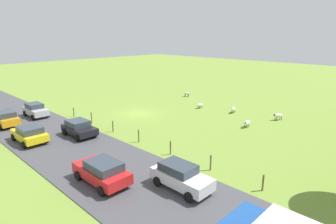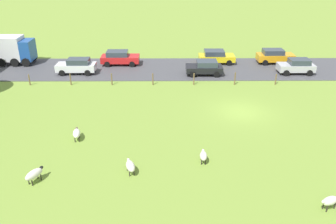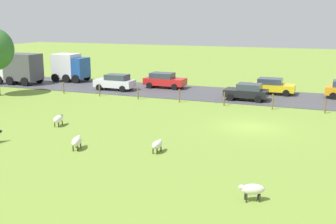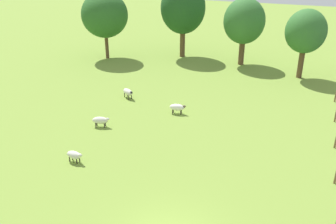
{
  "view_description": "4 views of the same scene",
  "coord_description": "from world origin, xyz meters",
  "px_view_note": "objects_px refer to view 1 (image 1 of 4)",
  "views": [
    {
      "loc": [
        22.21,
        26.69,
        9.67
      ],
      "look_at": [
        0.16,
        5.32,
        1.25
      ],
      "focal_mm": 30.21,
      "sensor_mm": 36.0,
      "label": 1
    },
    {
      "loc": [
        -26.16,
        6.3,
        12.32
      ],
      "look_at": [
        -3.09,
        6.13,
        1.45
      ],
      "focal_mm": 37.17,
      "sensor_mm": 36.0,
      "label": 2
    },
    {
      "loc": [
        -28.18,
        -4.74,
        7.41
      ],
      "look_at": [
        -2.03,
        5.39,
        1.07
      ],
      "focal_mm": 44.75,
      "sensor_mm": 36.0,
      "label": 3
    },
    {
      "loc": [
        4.45,
        -10.31,
        11.17
      ],
      "look_at": [
        -4.15,
        9.84,
        1.34
      ],
      "focal_mm": 38.21,
      "sensor_mm": 36.0,
      "label": 4
    }
  ],
  "objects_px": {
    "sheep_3": "(187,94)",
    "sheep_4": "(247,123)",
    "sheep_2": "(233,109)",
    "car_4": "(181,176)",
    "car_2": "(102,171)",
    "car_3": "(35,110)",
    "car_5": "(79,128)",
    "sheep_1": "(200,105)",
    "car_6": "(29,134)",
    "sheep_0": "(278,116)",
    "car_0": "(5,118)"
  },
  "relations": [
    {
      "from": "car_3",
      "to": "car_5",
      "type": "distance_m",
      "value": 9.93
    },
    {
      "from": "car_0",
      "to": "sheep_3",
      "type": "bearing_deg",
      "value": 170.25
    },
    {
      "from": "car_2",
      "to": "car_3",
      "type": "distance_m",
      "value": 19.73
    },
    {
      "from": "car_6",
      "to": "car_5",
      "type": "bearing_deg",
      "value": 156.9
    },
    {
      "from": "car_4",
      "to": "car_2",
      "type": "bearing_deg",
      "value": -53.44
    },
    {
      "from": "sheep_2",
      "to": "car_3",
      "type": "xyz_separation_m",
      "value": [
        18.32,
        -16.26,
        0.4
      ]
    },
    {
      "from": "car_3",
      "to": "car_5",
      "type": "height_order",
      "value": "car_3"
    },
    {
      "from": "car_2",
      "to": "car_3",
      "type": "xyz_separation_m",
      "value": [
        -3.32,
        -19.45,
        -0.01
      ]
    },
    {
      "from": "sheep_4",
      "to": "car_2",
      "type": "height_order",
      "value": "car_2"
    },
    {
      "from": "sheep_1",
      "to": "car_3",
      "type": "xyz_separation_m",
      "value": [
        17.18,
        -11.74,
        0.42
      ]
    },
    {
      "from": "car_3",
      "to": "car_4",
      "type": "bearing_deg",
      "value": 89.55
    },
    {
      "from": "car_3",
      "to": "car_6",
      "type": "height_order",
      "value": "car_3"
    },
    {
      "from": "sheep_3",
      "to": "car_4",
      "type": "relative_size",
      "value": 0.27
    },
    {
      "from": "sheep_4",
      "to": "car_3",
      "type": "bearing_deg",
      "value": -55.12
    },
    {
      "from": "sheep_1",
      "to": "car_4",
      "type": "relative_size",
      "value": 0.26
    },
    {
      "from": "car_2",
      "to": "car_3",
      "type": "bearing_deg",
      "value": -99.69
    },
    {
      "from": "car_2",
      "to": "car_0",
      "type": "bearing_deg",
      "value": -88.7
    },
    {
      "from": "car_3",
      "to": "sheep_4",
      "type": "bearing_deg",
      "value": 124.88
    },
    {
      "from": "sheep_3",
      "to": "car_6",
      "type": "height_order",
      "value": "car_6"
    },
    {
      "from": "car_3",
      "to": "car_4",
      "type": "distance_m",
      "value": 23.68
    },
    {
      "from": "car_2",
      "to": "car_4",
      "type": "xyz_separation_m",
      "value": [
        -3.14,
        4.23,
        0.01
      ]
    },
    {
      "from": "car_4",
      "to": "car_5",
      "type": "xyz_separation_m",
      "value": [
        -0.45,
        -13.75,
        -0.05
      ]
    },
    {
      "from": "sheep_0",
      "to": "sheep_2",
      "type": "distance_m",
      "value": 5.54
    },
    {
      "from": "car_0",
      "to": "sheep_0",
      "type": "bearing_deg",
      "value": 138.27
    },
    {
      "from": "car_4",
      "to": "sheep_4",
      "type": "bearing_deg",
      "value": -167.27
    },
    {
      "from": "sheep_4",
      "to": "car_2",
      "type": "relative_size",
      "value": 0.29
    },
    {
      "from": "sheep_4",
      "to": "car_3",
      "type": "height_order",
      "value": "car_3"
    },
    {
      "from": "car_0",
      "to": "car_2",
      "type": "height_order",
      "value": "car_0"
    },
    {
      "from": "sheep_0",
      "to": "car_5",
      "type": "height_order",
      "value": "car_5"
    },
    {
      "from": "car_0",
      "to": "car_4",
      "type": "xyz_separation_m",
      "value": [
        -3.55,
        22.39,
        -0.01
      ]
    },
    {
      "from": "sheep_1",
      "to": "car_2",
      "type": "xyz_separation_m",
      "value": [
        20.5,
        7.71,
        0.43
      ]
    },
    {
      "from": "sheep_2",
      "to": "sheep_4",
      "type": "relative_size",
      "value": 1.0
    },
    {
      "from": "sheep_1",
      "to": "sheep_2",
      "type": "relative_size",
      "value": 0.84
    },
    {
      "from": "car_6",
      "to": "car_0",
      "type": "bearing_deg",
      "value": -90.38
    },
    {
      "from": "car_3",
      "to": "car_6",
      "type": "bearing_deg",
      "value": 65.26
    },
    {
      "from": "car_3",
      "to": "car_6",
      "type": "xyz_separation_m",
      "value": [
        3.78,
        8.2,
        -0.03
      ]
    },
    {
      "from": "sheep_2",
      "to": "car_3",
      "type": "distance_m",
      "value": 24.5
    },
    {
      "from": "sheep_1",
      "to": "sheep_4",
      "type": "height_order",
      "value": "sheep_4"
    },
    {
      "from": "car_5",
      "to": "sheep_2",
      "type": "bearing_deg",
      "value": 160.67
    },
    {
      "from": "sheep_2",
      "to": "sheep_3",
      "type": "height_order",
      "value": "sheep_3"
    },
    {
      "from": "sheep_1",
      "to": "sheep_3",
      "type": "relative_size",
      "value": 0.94
    },
    {
      "from": "sheep_0",
      "to": "car_6",
      "type": "bearing_deg",
      "value": -30.52
    },
    {
      "from": "sheep_1",
      "to": "sheep_4",
      "type": "bearing_deg",
      "value": 71.29
    },
    {
      "from": "sheep_3",
      "to": "sheep_0",
      "type": "bearing_deg",
      "value": 81.33
    },
    {
      "from": "sheep_2",
      "to": "sheep_3",
      "type": "xyz_separation_m",
      "value": [
        -3.31,
        -10.61,
        0.03
      ]
    },
    {
      "from": "car_3",
      "to": "car_4",
      "type": "relative_size",
      "value": 0.92
    },
    {
      "from": "car_4",
      "to": "car_5",
      "type": "relative_size",
      "value": 1.08
    },
    {
      "from": "car_4",
      "to": "car_5",
      "type": "bearing_deg",
      "value": -91.89
    },
    {
      "from": "sheep_4",
      "to": "car_5",
      "type": "height_order",
      "value": "car_5"
    },
    {
      "from": "sheep_3",
      "to": "sheep_4",
      "type": "height_order",
      "value": "sheep_4"
    }
  ]
}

